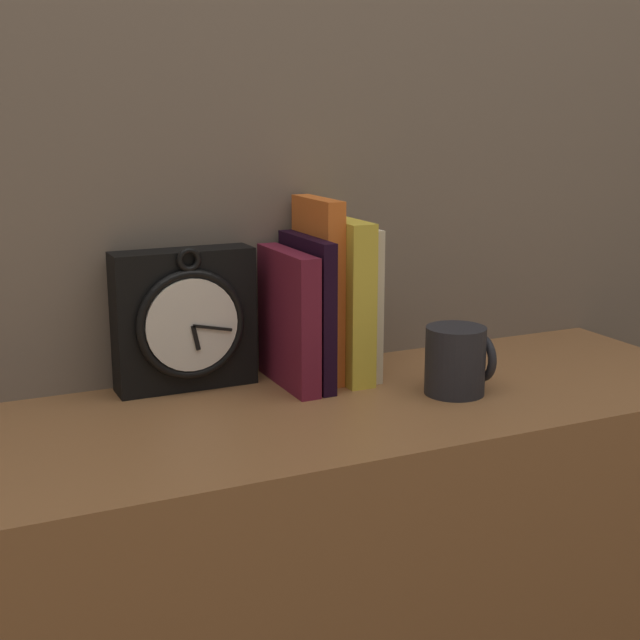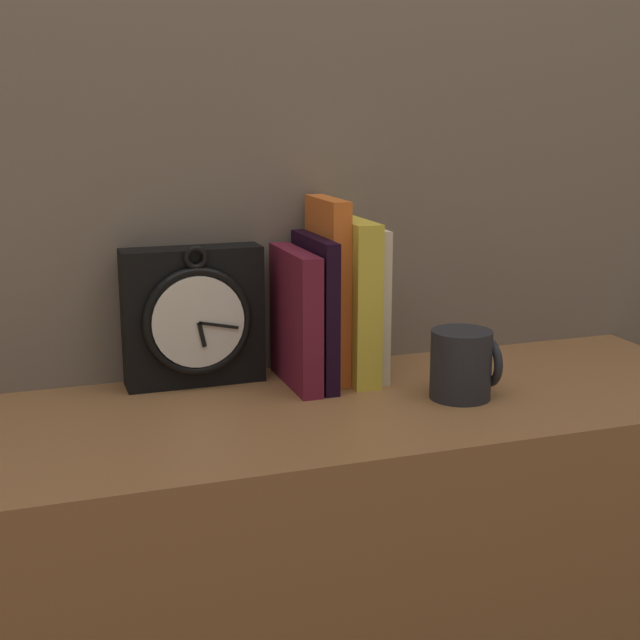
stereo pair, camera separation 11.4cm
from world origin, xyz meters
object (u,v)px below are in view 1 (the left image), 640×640
(clock, at_px, (185,320))
(mug, at_px, (457,360))
(book_slot3_yellow, at_px, (342,299))
(book_slot4_cream, at_px, (358,300))
(book_slot2_orange, at_px, (318,289))
(book_slot0_maroon, at_px, (291,318))
(book_slot1_black, at_px, (307,311))

(clock, xyz_separation_m, mug, (0.33, -0.18, -0.05))
(book_slot3_yellow, bearing_deg, book_slot4_cream, 12.58)
(clock, bearing_deg, book_slot2_orange, -8.92)
(clock, xyz_separation_m, book_slot0_maroon, (0.14, -0.05, -0.00))
(book_slot0_maroon, height_order, book_slot3_yellow, book_slot3_yellow)
(book_slot0_maroon, bearing_deg, book_slot1_black, 2.70)
(book_slot3_yellow, bearing_deg, clock, 169.65)
(book_slot0_maroon, distance_m, book_slot4_cream, 0.11)
(book_slot0_maroon, xyz_separation_m, book_slot4_cream, (0.11, 0.01, 0.01))
(book_slot1_black, distance_m, book_slot2_orange, 0.04)
(clock, relative_size, book_slot0_maroon, 1.06)
(book_slot3_yellow, height_order, book_slot4_cream, book_slot3_yellow)
(book_slot3_yellow, bearing_deg, book_slot1_black, -175.03)
(clock, height_order, book_slot2_orange, book_slot2_orange)
(book_slot3_yellow, bearing_deg, book_slot2_orange, 161.72)
(book_slot1_black, xyz_separation_m, book_slot4_cream, (0.09, 0.01, 0.00))
(book_slot1_black, xyz_separation_m, mug, (0.16, -0.13, -0.06))
(book_slot2_orange, distance_m, book_slot3_yellow, 0.04)
(clock, height_order, book_slot4_cream, book_slot4_cream)
(book_slot1_black, bearing_deg, book_slot0_maroon, -177.30)
(book_slot1_black, bearing_deg, clock, 164.53)
(clock, distance_m, book_slot0_maroon, 0.15)
(book_slot4_cream, height_order, mug, book_slot4_cream)
(book_slot2_orange, distance_m, mug, 0.22)
(book_slot2_orange, bearing_deg, book_slot0_maroon, -161.07)
(book_slot0_maroon, bearing_deg, mug, -34.91)
(clock, bearing_deg, book_slot0_maroon, -18.53)
(clock, xyz_separation_m, book_slot4_cream, (0.25, -0.03, 0.01))
(book_slot0_maroon, xyz_separation_m, book_slot3_yellow, (0.08, 0.01, 0.02))
(book_slot3_yellow, relative_size, mug, 2.46)
(book_slot0_maroon, xyz_separation_m, mug, (0.19, -0.13, -0.05))
(book_slot2_orange, height_order, book_slot3_yellow, book_slot2_orange)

